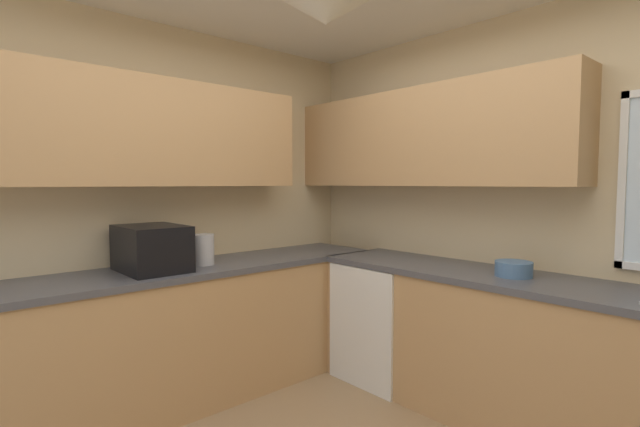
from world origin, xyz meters
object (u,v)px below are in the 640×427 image
object	(u,v)px
dishwasher	(386,320)
kettle	(204,250)
microwave	(152,248)
bowl	(514,269)

from	to	relation	value
dishwasher	kettle	xyz separation A→B (m)	(-0.64, -1.16, 0.58)
microwave	kettle	size ratio (longest dim) A/B	2.29
dishwasher	kettle	bearing A→B (deg)	-118.80
dishwasher	microwave	world-z (taller)	microwave
dishwasher	bowl	size ratio (longest dim) A/B	4.04
dishwasher	bowl	bearing A→B (deg)	1.79
microwave	bowl	world-z (taller)	microwave
kettle	bowl	bearing A→B (deg)	36.76
microwave	dishwasher	bearing A→B (deg)	66.46
kettle	bowl	world-z (taller)	kettle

